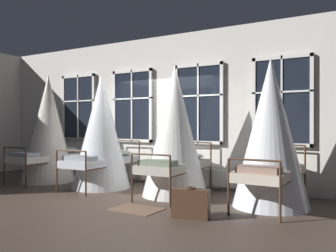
% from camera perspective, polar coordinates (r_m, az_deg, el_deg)
% --- Properties ---
extents(ground, '(19.16, 19.16, 0.00)m').
position_cam_1_polar(ground, '(7.57, -5.31, -10.50)').
color(ground, '#4C3D33').
extents(back_wall_with_windows, '(10.58, 0.10, 3.53)m').
position_cam_1_polar(back_wall_with_windows, '(8.51, -0.36, 2.62)').
color(back_wall_with_windows, silver).
rests_on(back_wall_with_windows, ground).
extents(window_bank, '(6.66, 0.10, 2.71)m').
position_cam_1_polar(window_bank, '(8.40, -0.77, -1.58)').
color(window_bank, black).
rests_on(window_bank, ground).
extents(cot_first, '(1.31, 1.93, 2.65)m').
position_cam_1_polar(cot_first, '(9.31, -18.68, -0.57)').
color(cot_first, '#4C3323').
rests_on(cot_first, ground).
extents(cot_second, '(1.31, 1.92, 2.54)m').
position_cam_1_polar(cot_second, '(8.07, -10.67, -1.06)').
color(cot_second, '#4C3323').
rests_on(cot_second, ground).
extents(cot_third, '(1.31, 1.93, 2.60)m').
position_cam_1_polar(cot_third, '(7.05, 1.12, -1.01)').
color(cot_third, '#4C3323').
rests_on(cot_third, ground).
extents(cot_fourth, '(1.31, 1.93, 2.58)m').
position_cam_1_polar(cot_fourth, '(6.34, 16.17, -1.28)').
color(cot_fourth, '#4C3323').
rests_on(cot_fourth, ground).
extents(rug_third, '(0.82, 0.59, 0.01)m').
position_cam_1_polar(rug_third, '(6.06, -5.05, -13.17)').
color(rug_third, brown).
rests_on(rug_third, ground).
extents(suitcase_dark, '(0.59, 0.31, 0.47)m').
position_cam_1_polar(suitcase_dark, '(5.48, 3.69, -12.30)').
color(suitcase_dark, '#472D1E').
rests_on(suitcase_dark, ground).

